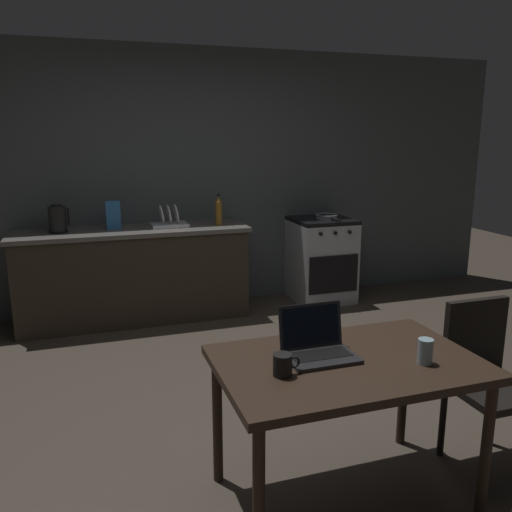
# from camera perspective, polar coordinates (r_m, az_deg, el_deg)

# --- Properties ---
(ground_plane) EXTENTS (12.00, 12.00, 0.00)m
(ground_plane) POSITION_cam_1_polar(r_m,az_deg,el_deg) (3.61, 1.19, -15.79)
(ground_plane) COLOR #473D33
(back_wall) EXTENTS (6.40, 0.10, 2.58)m
(back_wall) POSITION_cam_1_polar(r_m,az_deg,el_deg) (5.51, -4.01, 8.29)
(back_wall) COLOR #495152
(back_wall) RESTS_ON ground_plane
(kitchen_counter) EXTENTS (2.16, 0.64, 0.88)m
(kitchen_counter) POSITION_cam_1_polar(r_m,az_deg,el_deg) (5.15, -13.05, -1.91)
(kitchen_counter) COLOR #382D23
(kitchen_counter) RESTS_ON ground_plane
(stove_oven) EXTENTS (0.60, 0.62, 0.88)m
(stove_oven) POSITION_cam_1_polar(r_m,az_deg,el_deg) (5.65, 7.05, -0.37)
(stove_oven) COLOR #B7BABF
(stove_oven) RESTS_ON ground_plane
(dining_table) EXTENTS (1.20, 0.77, 0.73)m
(dining_table) POSITION_cam_1_polar(r_m,az_deg,el_deg) (2.54, 9.83, -12.57)
(dining_table) COLOR #332319
(dining_table) RESTS_ON ground_plane
(chair) EXTENTS (0.40, 0.40, 0.88)m
(chair) POSITION_cam_1_polar(r_m,az_deg,el_deg) (3.10, 23.56, -11.52)
(chair) COLOR black
(chair) RESTS_ON ground_plane
(laptop) EXTENTS (0.32, 0.26, 0.23)m
(laptop) POSITION_cam_1_polar(r_m,az_deg,el_deg) (2.51, 6.70, -9.71)
(laptop) COLOR #232326
(laptop) RESTS_ON dining_table
(electric_kettle) EXTENTS (0.18, 0.16, 0.25)m
(electric_kettle) POSITION_cam_1_polar(r_m,az_deg,el_deg) (5.02, -20.66, 3.75)
(electric_kettle) COLOR black
(electric_kettle) RESTS_ON kitchen_counter
(bottle) EXTENTS (0.07, 0.07, 0.30)m
(bottle) POSITION_cam_1_polar(r_m,az_deg,el_deg) (5.12, -4.06, 4.96)
(bottle) COLOR #8C601E
(bottle) RESTS_ON kitchen_counter
(frying_pan) EXTENTS (0.24, 0.41, 0.05)m
(frying_pan) POSITION_cam_1_polar(r_m,az_deg,el_deg) (5.56, 7.71, 4.29)
(frying_pan) COLOR gray
(frying_pan) RESTS_ON stove_oven
(coffee_mug) EXTENTS (0.12, 0.08, 0.10)m
(coffee_mug) POSITION_cam_1_polar(r_m,az_deg,el_deg) (2.31, 2.94, -11.67)
(coffee_mug) COLOR black
(coffee_mug) RESTS_ON dining_table
(drinking_glass) EXTENTS (0.07, 0.07, 0.12)m
(drinking_glass) POSITION_cam_1_polar(r_m,az_deg,el_deg) (2.53, 17.83, -9.78)
(drinking_glass) COLOR #99B7C6
(drinking_glass) RESTS_ON dining_table
(cereal_box) EXTENTS (0.13, 0.05, 0.26)m
(cereal_box) POSITION_cam_1_polar(r_m,az_deg,el_deg) (5.04, -15.19, 4.30)
(cereal_box) COLOR #3372B2
(cereal_box) RESTS_ON kitchen_counter
(dish_rack) EXTENTS (0.34, 0.26, 0.21)m
(dish_rack) POSITION_cam_1_polar(r_m,az_deg,el_deg) (5.09, -9.36, 3.69)
(dish_rack) COLOR silver
(dish_rack) RESTS_ON kitchen_counter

